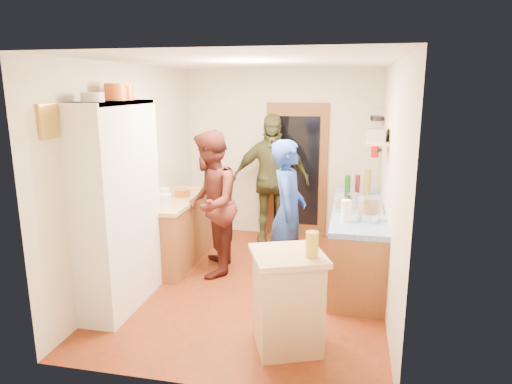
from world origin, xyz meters
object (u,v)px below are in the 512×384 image
(hutch_body, at_px, (118,207))
(person_left, at_px, (213,203))
(person_hob, at_px, (291,214))
(island_base, at_px, (287,303))
(right_counter_base, at_px, (357,244))
(person_back, at_px, (272,180))

(hutch_body, bearing_deg, person_left, 56.43)
(person_left, bearing_deg, person_hob, 70.31)
(island_base, distance_m, person_hob, 1.46)
(right_counter_base, height_order, island_base, island_base)
(right_counter_base, relative_size, island_base, 2.56)
(hutch_body, height_order, person_left, hutch_body)
(person_hob, xyz_separation_m, person_left, (-1.00, 0.16, 0.04))
(person_back, bearing_deg, person_hob, -77.90)
(island_base, distance_m, person_back, 2.94)
(person_back, bearing_deg, hutch_body, -124.21)
(hutch_body, height_order, island_base, hutch_body)
(right_counter_base, relative_size, person_hob, 1.26)
(island_base, bearing_deg, person_back, 102.89)
(right_counter_base, distance_m, island_base, 1.88)
(hutch_body, height_order, right_counter_base, hutch_body)
(island_base, bearing_deg, hutch_body, 165.79)
(right_counter_base, height_order, person_left, person_left)
(right_counter_base, distance_m, person_left, 1.87)
(hutch_body, relative_size, person_left, 1.21)
(right_counter_base, bearing_deg, person_back, 140.69)
(island_base, height_order, person_back, person_back)
(hutch_body, xyz_separation_m, person_back, (1.23, 2.34, -0.12))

